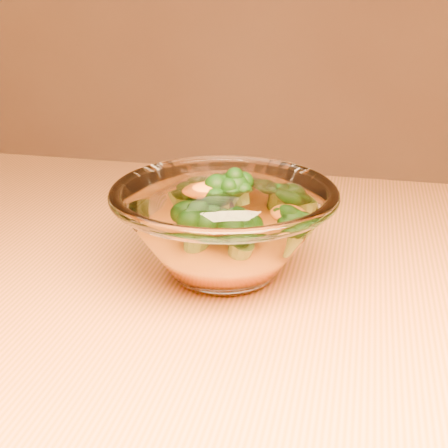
# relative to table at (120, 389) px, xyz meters

# --- Properties ---
(table) EXTENTS (1.20, 0.80, 0.75)m
(table) POSITION_rel_table_xyz_m (0.00, 0.00, 0.00)
(table) COLOR #B86437
(table) RESTS_ON ground
(glass_bowl) EXTENTS (0.21, 0.21, 0.09)m
(glass_bowl) POSITION_rel_table_xyz_m (0.09, 0.07, 0.15)
(glass_bowl) COLOR white
(glass_bowl) RESTS_ON table
(cheese_sauce) EXTENTS (0.12, 0.12, 0.03)m
(cheese_sauce) POSITION_rel_table_xyz_m (0.09, 0.07, 0.13)
(cheese_sauce) COLOR orange
(cheese_sauce) RESTS_ON glass_bowl
(broccoli_heap) EXTENTS (0.14, 0.12, 0.07)m
(broccoli_heap) POSITION_rel_table_xyz_m (0.09, 0.08, 0.16)
(broccoli_heap) COLOR black
(broccoli_heap) RESTS_ON cheese_sauce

